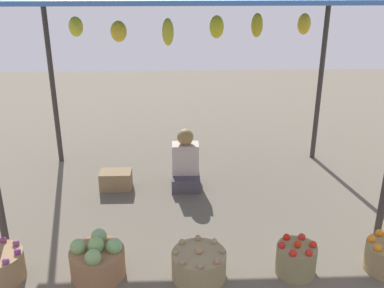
# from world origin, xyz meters

# --- Properties ---
(ground_plane) EXTENTS (14.00, 14.00, 0.00)m
(ground_plane) POSITION_xyz_m (0.00, 0.00, 0.00)
(ground_plane) COLOR #665D4E
(market_stall_structure) EXTENTS (4.04, 2.60, 2.45)m
(market_stall_structure) POSITION_xyz_m (0.00, 0.01, 2.29)
(market_stall_structure) COLOR #38332D
(market_stall_structure) RESTS_ON ground
(vendor_person) EXTENTS (0.36, 0.44, 0.78)m
(vendor_person) POSITION_xyz_m (-0.05, 0.29, 0.30)
(vendor_person) COLOR #453F49
(vendor_person) RESTS_ON ground
(basket_cabbages) EXTENTS (0.51, 0.51, 0.40)m
(basket_cabbages) POSITION_xyz_m (-0.91, -1.49, 0.17)
(basket_cabbages) COLOR #9C6D47
(basket_cabbages) RESTS_ON ground
(basket_potatoes) EXTENTS (0.51, 0.51, 0.31)m
(basket_potatoes) POSITION_xyz_m (0.03, -1.56, 0.13)
(basket_potatoes) COLOR #9C885E
(basket_potatoes) RESTS_ON ground
(basket_red_tomatoes) EXTENTS (0.37, 0.37, 0.35)m
(basket_red_tomatoes) POSITION_xyz_m (0.94, -1.53, 0.15)
(basket_red_tomatoes) COLOR #8B7F53
(basket_red_tomatoes) RESTS_ON ground
(wooden_crate_near_vendor) EXTENTS (0.40, 0.25, 0.24)m
(wooden_crate_near_vendor) POSITION_xyz_m (-0.95, 0.24, 0.12)
(wooden_crate_near_vendor) COLOR olive
(wooden_crate_near_vendor) RESTS_ON ground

